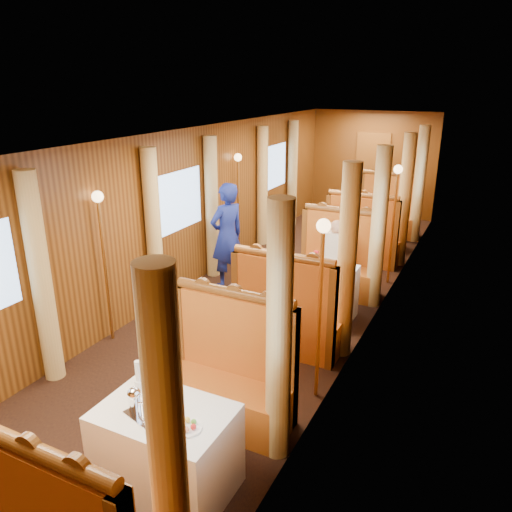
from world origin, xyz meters
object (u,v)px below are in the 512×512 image
Objects in this scene: banquette_mid_aft at (338,266)px; fruit_plate at (187,427)px; table_near at (167,450)px; passenger at (335,251)px; banquette_mid_fwd at (287,319)px; teapot_back at (161,399)px; table_mid at (315,293)px; steward at (227,236)px; rose_vase_mid at (316,256)px; tea_tray at (149,414)px; banquette_near_aft at (228,380)px; teapot_left at (135,401)px; teapot_right at (149,411)px; banquette_far_fwd at (362,241)px; table_far at (376,229)px; rose_vase_far at (379,202)px; banquette_far_aft at (387,215)px.

fruit_plate is at bearing -86.53° from banquette_mid_aft.
passenger reaches higher than table_near.
teapot_back is (-0.06, -2.43, 0.39)m from banquette_mid_fwd.
table_mid is at bearing 90.00° from banquette_mid_fwd.
banquette_mid_aft is at bearing 90.00° from table_mid.
steward is at bearing -161.10° from banquette_mid_aft.
tea_tray is at bearing -91.03° from rose_vase_mid.
banquette_near_aft is 1.18m from teapot_left.
banquette_far_fwd is at bearing 102.45° from teapot_right.
banquette_near_aft is at bearing 100.52° from teapot_right.
teapot_back is 3.43m from rose_vase_mid.
steward is at bearing 164.28° from rose_vase_mid.
tea_tray is (-0.07, -0.09, 0.38)m from table_near.
table_far is 1.02m from banquette_far_fwd.
rose_vase_far is at bearing 89.79° from table_near.
teapot_back reaches higher than fruit_plate.
table_near is at bearing 45.90° from steward.
tea_tray is at bearing -107.75° from teapot_back.
table_far is 4.67× the size of fruit_plate.
teapot_left reaches higher than table_far.
fruit_plate is at bearing -88.03° from banquette_far_aft.
table_near is 3.53m from rose_vase_mid.
rose_vase_mid reaches higher than tea_tray.
fruit_plate reaches higher than table_far.
steward is (-1.66, -4.07, 0.43)m from banquette_far_aft.
teapot_right is at bearing -90.58° from rose_vase_far.
teapot_right is 1.06× the size of teapot_back.
table_mid is at bearing 103.81° from teapot_left.
teapot_back is (-0.06, -7.96, 0.39)m from banquette_far_aft.
fruit_plate is at bearing -38.02° from teapot_back.
teapot_back is (-0.06, 0.05, 0.44)m from table_near.
table_near is at bearing -89.87° from rose_vase_mid.
banquette_far_fwd reaches higher than tea_tray.
table_far is at bearing 90.00° from table_mid.
fruit_plate is 0.62× the size of rose_vase_mid.
teapot_left is (-0.21, -1.09, 0.40)m from banquette_near_aft.
tea_tray is 0.20× the size of steward.
banquette_mid_fwd is 1.76× the size of passenger.
teapot_back is at bearing 156.75° from fruit_plate.
table_far is at bearing 92.26° from fruit_plate.
passenger is at bearing 125.52° from steward.
banquette_far_aft reaches higher than rose_vase_mid.
banquette_mid_fwd is at bearing 88.39° from tea_tray.
table_far is at bearing 74.69° from teapot_back.
table_mid is 4.67× the size of fruit_plate.
table_mid is 0.78× the size of banquette_far_fwd.
rose_vase_mid is at bearing -90.10° from banquette_far_aft.
banquette_mid_aft reaches higher than rose_vase_mid.
banquette_mid_aft is 1.47m from banquette_far_fwd.
banquette_near_aft reaches higher than teapot_left.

